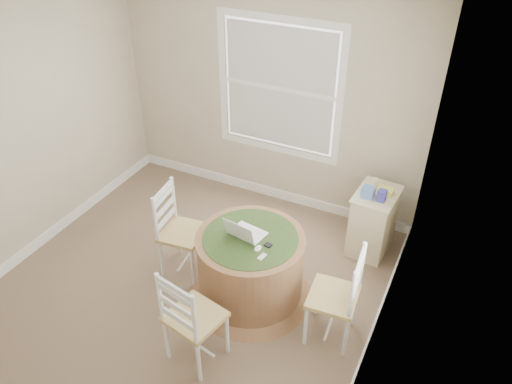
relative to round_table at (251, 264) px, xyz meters
The scene contains 14 objects.
room 1.01m from the round_table, behind, with size 3.64×3.64×2.64m.
round_table is the anchor object (origin of this frame).
chair_left 0.76m from the round_table, behind, with size 0.42×0.40×0.95m, color white, non-canonical shape.
chair_near 0.84m from the round_table, 96.10° to the right, with size 0.42×0.40×0.95m, color white, non-canonical shape.
chair_right 0.86m from the round_table, ahead, with size 0.42×0.40×0.95m, color white, non-canonical shape.
laptop 0.36m from the round_table, 167.00° to the left, with size 0.35×0.32×0.22m.
mouse 0.37m from the round_table, 40.24° to the right, with size 0.06×0.09×0.03m, color white.
phone 0.42m from the round_table, 42.09° to the right, with size 0.04×0.09×0.02m, color #B7BABF.
keys 0.38m from the round_table, ahead, with size 0.06×0.05×0.03m, color black.
corner_chest 1.45m from the round_table, 54.41° to the left, with size 0.44×0.57×0.72m.
tissue_box 1.39m from the round_table, 54.70° to the left, with size 0.12×0.12×0.10m, color #4E76B3.
box_yellow 1.55m from the round_table, 53.01° to the left, with size 0.15×0.10×0.06m, color #DDE651.
box_blue 1.46m from the round_table, 49.89° to the left, with size 0.08×0.08×0.12m, color #343195.
cup_cream 1.55m from the round_table, 58.55° to the left, with size 0.07×0.07×0.09m, color beige.
Camera 1 is at (2.16, -2.89, 3.58)m, focal length 35.00 mm.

